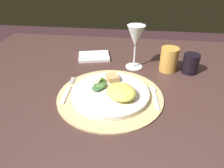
% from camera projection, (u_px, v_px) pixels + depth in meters
% --- Properties ---
extents(dining_table, '(1.42, 1.02, 0.72)m').
position_uv_depth(dining_table, '(116.00, 101.00, 0.85)').
color(dining_table, '#402925').
rests_on(dining_table, ground).
extents(placemat, '(0.37, 0.37, 0.01)m').
position_uv_depth(placemat, '(110.00, 96.00, 0.71)').
color(placemat, tan).
rests_on(placemat, dining_table).
extents(dinner_plate, '(0.27, 0.27, 0.02)m').
position_uv_depth(dinner_plate, '(110.00, 93.00, 0.71)').
color(dinner_plate, silver).
rests_on(dinner_plate, placemat).
extents(pasta_serving, '(0.14, 0.14, 0.04)m').
position_uv_depth(pasta_serving, '(121.00, 92.00, 0.67)').
color(pasta_serving, '#DBCF55').
rests_on(pasta_serving, dinner_plate).
extents(salad_greens, '(0.07, 0.10, 0.03)m').
position_uv_depth(salad_greens, '(99.00, 84.00, 0.73)').
color(salad_greens, '#427423').
rests_on(salad_greens, dinner_plate).
extents(bread_piece, '(0.06, 0.06, 0.02)m').
position_uv_depth(bread_piece, '(113.00, 78.00, 0.76)').
color(bread_piece, tan).
rests_on(bread_piece, dinner_plate).
extents(fork, '(0.02, 0.17, 0.00)m').
position_uv_depth(fork, '(68.00, 91.00, 0.73)').
color(fork, silver).
rests_on(fork, placemat).
extents(spoon, '(0.03, 0.14, 0.01)m').
position_uv_depth(spoon, '(154.00, 94.00, 0.71)').
color(spoon, silver).
rests_on(spoon, placemat).
extents(napkin, '(0.17, 0.14, 0.01)m').
position_uv_depth(napkin, '(94.00, 56.00, 0.99)').
color(napkin, white).
rests_on(napkin, dining_table).
extents(wine_glass, '(0.07, 0.07, 0.19)m').
position_uv_depth(wine_glass, '(136.00, 38.00, 0.83)').
color(wine_glass, silver).
rests_on(wine_glass, dining_table).
extents(amber_tumbler, '(0.07, 0.07, 0.10)m').
position_uv_depth(amber_tumbler, '(169.00, 59.00, 0.85)').
color(amber_tumbler, gold).
rests_on(amber_tumbler, dining_table).
extents(dark_tumbler, '(0.07, 0.07, 0.08)m').
position_uv_depth(dark_tumbler, '(191.00, 64.00, 0.84)').
color(dark_tumbler, black).
rests_on(dark_tumbler, dining_table).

